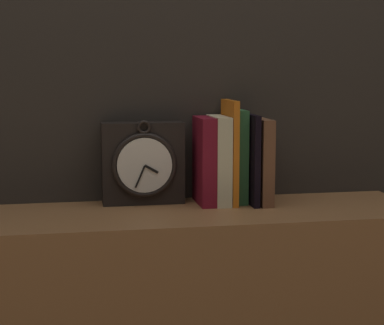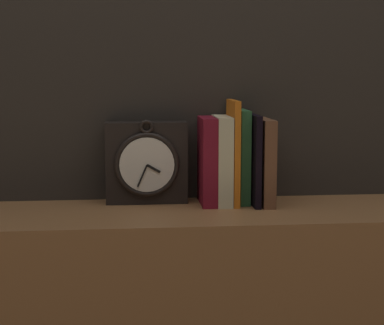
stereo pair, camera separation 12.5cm
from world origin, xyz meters
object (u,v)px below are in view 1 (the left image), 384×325
book_slot0_maroon (204,161)px  book_slot3_green (238,156)px  book_slot2_orange (230,152)px  book_slot4_black (249,159)px  book_slot1_cream (219,160)px  book_slot5_brown (260,161)px  clock (143,163)px

book_slot0_maroon → book_slot3_green: bearing=6.2°
book_slot2_orange → book_slot3_green: (0.02, 0.01, -0.01)m
book_slot0_maroon → book_slot4_black: (0.11, -0.01, 0.00)m
book_slot1_cream → book_slot2_orange: book_slot2_orange is taller
book_slot0_maroon → book_slot5_brown: bearing=-4.3°
book_slot3_green → book_slot4_black: 0.03m
book_slot1_cream → book_slot2_orange: 0.03m
book_slot2_orange → book_slot3_green: bearing=24.0°
book_slot3_green → book_slot5_brown: book_slot3_green is taller
book_slot0_maroon → book_slot3_green: 0.09m
book_slot2_orange → clock: bearing=172.0°
book_slot4_black → book_slot1_cream: bearing=173.7°
book_slot4_black → book_slot5_brown: 0.03m
book_slot1_cream → book_slot5_brown: size_ratio=1.03×
book_slot0_maroon → book_slot3_green: size_ratio=0.93×
book_slot5_brown → book_slot2_orange: bearing=173.2°
book_slot3_green → book_slot4_black: size_ratio=1.04×
book_slot0_maroon → book_slot1_cream: (0.04, -0.00, 0.00)m
book_slot1_cream → clock: bearing=170.9°
book_slot0_maroon → book_slot1_cream: book_slot1_cream is taller
book_slot5_brown → book_slot1_cream: bearing=174.9°
book_slot1_cream → book_slot3_green: book_slot3_green is taller
book_slot0_maroon → clock: bearing=169.3°
book_slot2_orange → book_slot5_brown: book_slot2_orange is taller
book_slot2_orange → book_slot5_brown: 0.08m
book_slot3_green → book_slot4_black: (0.02, -0.02, -0.00)m
book_slot0_maroon → book_slot5_brown: (0.14, -0.01, -0.00)m
clock → book_slot1_cream: size_ratio=0.97×
book_slot4_black → book_slot5_brown: (0.03, -0.00, -0.01)m
book_slot0_maroon → book_slot5_brown: book_slot0_maroon is taller
clock → book_slot3_green: 0.24m
clock → book_slot0_maroon: size_ratio=0.98×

